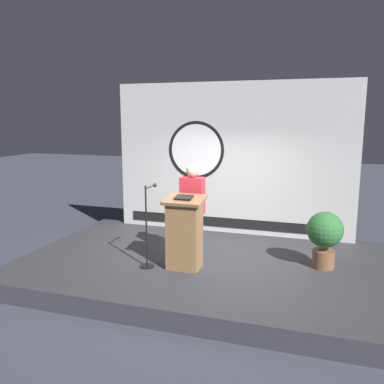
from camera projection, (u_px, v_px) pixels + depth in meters
The scene contains 7 objects.
ground_plane at pixel (207, 276), 7.15m from camera, with size 40.00×40.00×0.00m, color #383D47.
stage_platform at pixel (207, 268), 7.12m from camera, with size 6.40×4.00×0.30m, color #333338.
banner_display at pixel (230, 159), 8.54m from camera, with size 5.08×0.12×3.18m.
podium at pixel (184, 233), 6.61m from camera, with size 0.64×0.50×1.22m.
speaker_person at pixel (192, 211), 7.02m from camera, with size 0.40×0.26×1.66m.
microphone_stand at pixel (148, 238), 6.72m from camera, with size 0.24×0.54×1.37m.
potted_plant at pixel (325, 234), 6.62m from camera, with size 0.59×0.59×0.94m.
Camera 1 is at (1.85, -6.51, 2.74)m, focal length 37.94 mm.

